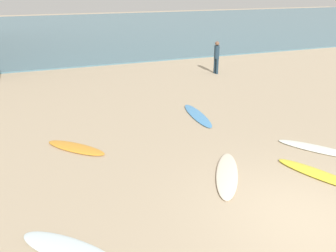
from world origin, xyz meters
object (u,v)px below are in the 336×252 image
surfboard_1 (319,149)px  surfboard_5 (197,115)px  surfboard_4 (318,174)px  surfboard_0 (69,250)px  surfboard_2 (76,148)px  surfboard_3 (227,174)px  beachgoer_near (217,56)px

surfboard_1 → surfboard_5: bearing=-98.0°
surfboard_1 → surfboard_4: surfboard_4 is taller
surfboard_0 → surfboard_2: size_ratio=1.02×
surfboard_3 → surfboard_4: surfboard_4 is taller
surfboard_5 → beachgoer_near: bearing=-118.4°
surfboard_1 → beachgoer_near: 9.96m
surfboard_1 → surfboard_3: surfboard_3 is taller
surfboard_3 → surfboard_5: bearing=-75.0°
surfboard_2 → beachgoer_near: size_ratio=1.19×
surfboard_1 → surfboard_3: bearing=-30.5°
surfboard_0 → surfboard_3: surfboard_0 is taller
surfboard_3 → beachgoer_near: bearing=-86.1°
surfboard_0 → surfboard_3: (4.15, 1.34, -0.00)m
surfboard_1 → beachgoer_near: beachgoer_near is taller
surfboard_2 → surfboard_5: surfboard_2 is taller
surfboard_4 → surfboard_5: size_ratio=0.87×
surfboard_1 → surfboard_0: bearing=-23.2°
surfboard_3 → surfboard_2: bearing=-10.6°
surfboard_0 → beachgoer_near: beachgoer_near is taller
surfboard_1 → surfboard_2: surfboard_2 is taller
surfboard_2 → beachgoer_near: bearing=177.5°
surfboard_3 → surfboard_4: (2.20, -0.87, 0.00)m
surfboard_0 → surfboard_2: bearing=-143.3°
surfboard_0 → surfboard_4: size_ratio=0.95×
surfboard_3 → surfboard_4: 2.37m
surfboard_2 → surfboard_5: bearing=153.0°
surfboard_5 → surfboard_1: bearing=123.6°
surfboard_1 → surfboard_3: size_ratio=0.98×
surfboard_0 → surfboard_1: size_ratio=0.90×
surfboard_2 → surfboard_3: 4.58m
surfboard_2 → surfboard_5: 4.81m
surfboard_3 → surfboard_4: bearing=-170.3°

